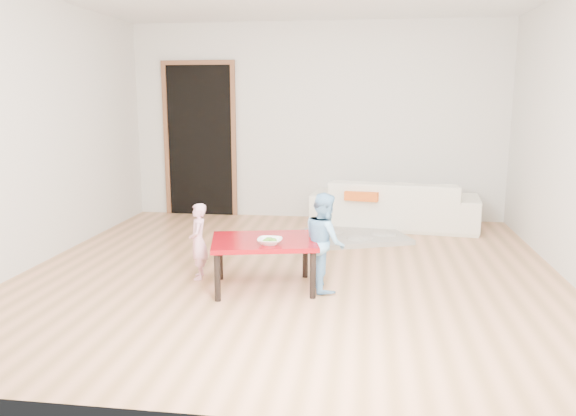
% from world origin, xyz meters
% --- Properties ---
extents(floor, '(5.00, 5.00, 0.01)m').
position_xyz_m(floor, '(0.00, 0.00, 0.00)').
color(floor, '#A87848').
rests_on(floor, ground).
extents(back_wall, '(5.00, 0.02, 2.60)m').
position_xyz_m(back_wall, '(0.00, 2.50, 1.30)').
color(back_wall, silver).
rests_on(back_wall, floor).
extents(left_wall, '(0.02, 5.00, 2.60)m').
position_xyz_m(left_wall, '(-2.50, 0.00, 1.30)').
color(left_wall, silver).
rests_on(left_wall, floor).
extents(doorway, '(1.02, 0.08, 2.11)m').
position_xyz_m(doorway, '(-1.60, 2.48, 1.02)').
color(doorway, brown).
rests_on(doorway, back_wall).
extents(sofa, '(2.13, 1.03, 0.60)m').
position_xyz_m(sofa, '(1.05, 2.05, 0.30)').
color(sofa, white).
rests_on(sofa, floor).
extents(cushion, '(0.47, 0.43, 0.11)m').
position_xyz_m(cushion, '(0.66, 1.78, 0.45)').
color(cushion, orange).
rests_on(cushion, sofa).
extents(red_table, '(0.99, 0.83, 0.44)m').
position_xyz_m(red_table, '(-0.16, -0.52, 0.22)').
color(red_table, maroon).
rests_on(red_table, floor).
extents(bowl, '(0.20, 0.20, 0.05)m').
position_xyz_m(bowl, '(-0.08, -0.67, 0.46)').
color(bowl, white).
rests_on(bowl, red_table).
extents(broccoli, '(0.12, 0.12, 0.06)m').
position_xyz_m(broccoli, '(-0.08, -0.67, 0.46)').
color(broccoli, '#2D5919').
rests_on(broccoli, red_table).
extents(child_pink, '(0.22, 0.28, 0.69)m').
position_xyz_m(child_pink, '(-0.80, -0.32, 0.35)').
color(child_pink, pink).
rests_on(child_pink, floor).
extents(child_blue, '(0.44, 0.49, 0.84)m').
position_xyz_m(child_blue, '(0.35, -0.46, 0.42)').
color(child_blue, '#60A7DF').
rests_on(child_blue, floor).
extents(basin, '(0.46, 0.46, 0.14)m').
position_xyz_m(basin, '(0.06, 0.91, 0.07)').
color(basin, '#337EC1').
rests_on(basin, floor).
extents(blanket, '(1.30, 1.20, 0.05)m').
position_xyz_m(blanket, '(0.60, 1.36, 0.03)').
color(blanket, '#BDB6A7').
rests_on(blanket, floor).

